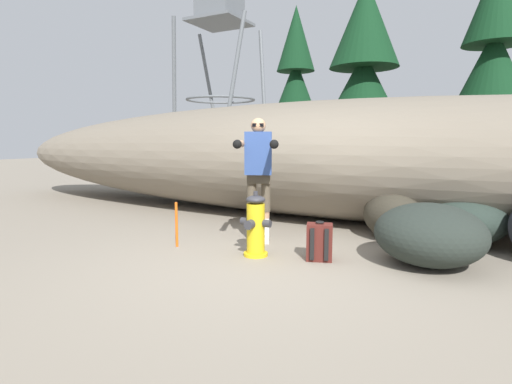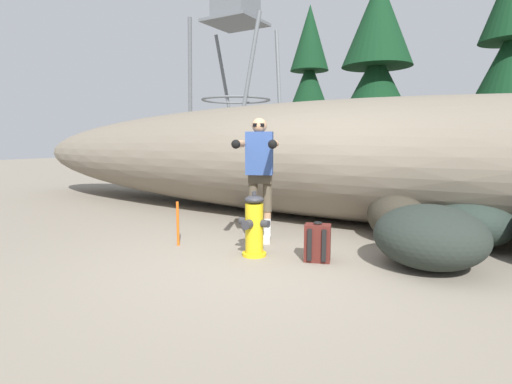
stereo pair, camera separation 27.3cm
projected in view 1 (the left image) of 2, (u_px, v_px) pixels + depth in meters
The scene contains 13 objects.
ground_plane at pixel (255, 267), 4.61m from camera, with size 56.00×56.00×0.04m, color gray.
dirt_embankment at pixel (341, 159), 7.37m from camera, with size 16.98×3.20×2.13m, color #756B5B.
fire_hydrant at pixel (256, 226), 4.96m from camera, with size 0.40×0.35×0.80m.
utility_worker at pixel (258, 165), 5.51m from camera, with size 0.77×1.04×1.71m.
spare_backpack at pixel (319, 242), 4.80m from camera, with size 0.35×0.34×0.47m.
boulder_large at pixel (461, 219), 5.56m from camera, with size 1.20×1.05×0.68m, color #27342D.
boulder_mid at pixel (429, 234), 4.61m from camera, with size 1.21×1.27×0.71m, color #252D27.
boulder_outlier at pixel (393, 215), 5.80m from camera, with size 0.96×0.76×0.71m, color #343026.
pine_tree_far_left at pixel (295, 83), 13.17m from camera, with size 1.89×1.89×5.67m.
pine_tree_left at pixel (363, 83), 10.45m from camera, with size 2.71×2.71×5.44m.
pine_tree_center at pixel (493, 61), 9.67m from camera, with size 2.26×2.26×5.79m.
watchtower at pixel (220, 5), 16.90m from camera, with size 3.77×3.77×9.24m.
survey_stake at pixel (177, 225), 5.40m from camera, with size 0.04×0.04×0.60m, color #E55914.
Camera 1 is at (2.11, -3.93, 1.42)m, focal length 28.45 mm.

